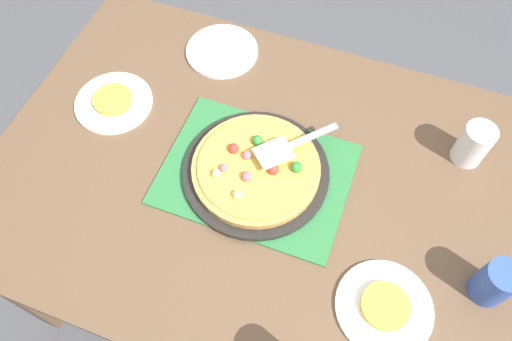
{
  "coord_description": "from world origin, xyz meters",
  "views": [
    {
      "loc": [
        0.22,
        -0.58,
        1.84
      ],
      "look_at": [
        0.0,
        0.0,
        0.77
      ],
      "focal_mm": 33.56,
      "sensor_mm": 36.0,
      "label": 1
    }
  ],
  "objects": [
    {
      "name": "ground_plane",
      "position": [
        0.0,
        0.0,
        0.0
      ],
      "size": [
        8.0,
        8.0,
        0.0
      ],
      "primitive_type": "plane",
      "color": "#4C4C51"
    },
    {
      "name": "dining_table",
      "position": [
        0.0,
        0.0,
        0.64
      ],
      "size": [
        1.4,
        1.0,
        0.75
      ],
      "color": "brown",
      "rests_on": "ground_plane"
    },
    {
      "name": "placemat",
      "position": [
        0.0,
        0.0,
        0.75
      ],
      "size": [
        0.48,
        0.36,
        0.01
      ],
      "primitive_type": "cube",
      "color": "#2D753D",
      "rests_on": "dining_table"
    },
    {
      "name": "pizza_pan",
      "position": [
        0.0,
        0.0,
        0.76
      ],
      "size": [
        0.38,
        0.38,
        0.01
      ],
      "primitive_type": "cylinder",
      "color": "black",
      "rests_on": "placemat"
    },
    {
      "name": "pizza",
      "position": [
        -0.0,
        -0.0,
        0.78
      ],
      "size": [
        0.33,
        0.33,
        0.05
      ],
      "color": "tan",
      "rests_on": "pizza_pan"
    },
    {
      "name": "plate_near_left",
      "position": [
        -0.46,
        0.08,
        0.76
      ],
      "size": [
        0.22,
        0.22,
        0.01
      ],
      "primitive_type": "cylinder",
      "color": "white",
      "rests_on": "dining_table"
    },
    {
      "name": "plate_far_right",
      "position": [
        0.39,
        -0.22,
        0.76
      ],
      "size": [
        0.22,
        0.22,
        0.01
      ],
      "primitive_type": "cylinder",
      "color": "white",
      "rests_on": "dining_table"
    },
    {
      "name": "plate_side",
      "position": [
        -0.25,
        0.37,
        0.76
      ],
      "size": [
        0.22,
        0.22,
        0.01
      ],
      "primitive_type": "cylinder",
      "color": "white",
      "rests_on": "dining_table"
    },
    {
      "name": "served_slice_left",
      "position": [
        -0.46,
        0.08,
        0.77
      ],
      "size": [
        0.11,
        0.11,
        0.02
      ],
      "primitive_type": "cylinder",
      "color": "gold",
      "rests_on": "plate_near_left"
    },
    {
      "name": "served_slice_right",
      "position": [
        0.39,
        -0.22,
        0.77
      ],
      "size": [
        0.11,
        0.11,
        0.02
      ],
      "primitive_type": "cylinder",
      "color": "gold",
      "rests_on": "plate_far_right"
    },
    {
      "name": "cup_near",
      "position": [
        0.6,
        -0.11,
        0.81
      ],
      "size": [
        0.08,
        0.08,
        0.12
      ],
      "primitive_type": "cylinder",
      "color": "#3351AD",
      "rests_on": "dining_table"
    },
    {
      "name": "cup_corner",
      "position": [
        0.5,
        0.25,
        0.81
      ],
      "size": [
        0.08,
        0.08,
        0.12
      ],
      "primitive_type": "cylinder",
      "color": "white",
      "rests_on": "dining_table"
    },
    {
      "name": "pizza_server",
      "position": [
        0.07,
        0.07,
        0.82
      ],
      "size": [
        0.19,
        0.2,
        0.01
      ],
      "color": "silver",
      "rests_on": "pizza"
    }
  ]
}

